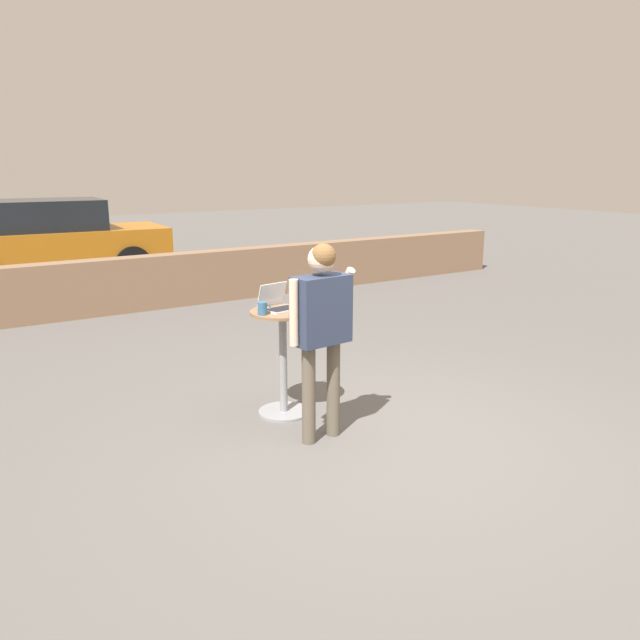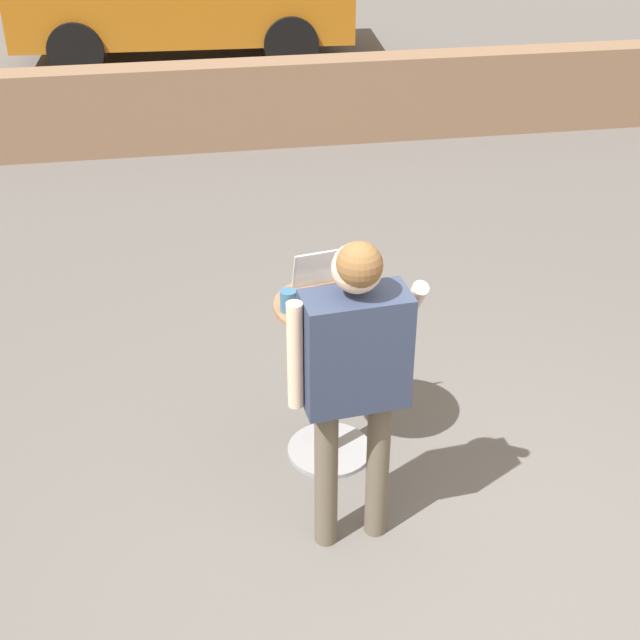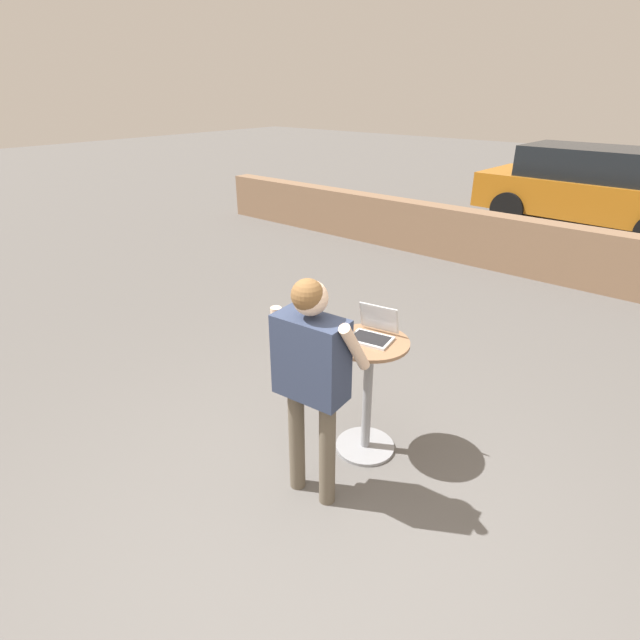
% 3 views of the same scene
% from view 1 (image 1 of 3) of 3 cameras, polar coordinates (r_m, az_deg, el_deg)
% --- Properties ---
extents(ground_plane, '(50.00, 50.00, 0.00)m').
position_cam_1_polar(ground_plane, '(5.17, 6.44, -11.20)').
color(ground_plane, '#5B5956').
extents(pavement_kerb, '(14.33, 0.35, 0.83)m').
position_cam_1_polar(pavement_kerb, '(10.10, -15.03, 3.38)').
color(pavement_kerb, '#84664C').
rests_on(pavement_kerb, ground_plane).
extents(cafe_table, '(0.57, 0.57, 0.96)m').
position_cam_1_polar(cafe_table, '(5.55, -3.39, -3.23)').
color(cafe_table, gray).
rests_on(cafe_table, ground_plane).
extents(laptop, '(0.34, 0.32, 0.23)m').
position_cam_1_polar(laptop, '(5.48, -3.84, 1.49)').
color(laptop, silver).
rests_on(laptop, cafe_table).
extents(coffee_mug, '(0.12, 0.08, 0.11)m').
position_cam_1_polar(coffee_mug, '(5.30, -5.27, 1.06)').
color(coffee_mug, '#336084').
rests_on(coffee_mug, cafe_table).
extents(standing_person, '(0.60, 0.39, 1.61)m').
position_cam_1_polar(standing_person, '(4.89, 0.10, 0.23)').
color(standing_person, brown).
rests_on(standing_person, ground_plane).
extents(parked_car_near_street, '(4.31, 2.06, 1.55)m').
position_cam_1_polar(parked_car_near_street, '(13.14, -23.57, 6.76)').
color(parked_car_near_street, '#B76B19').
rests_on(parked_car_near_street, ground_plane).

